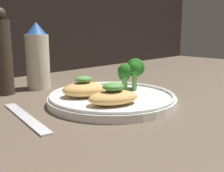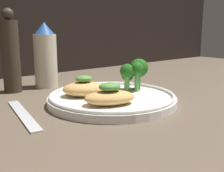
# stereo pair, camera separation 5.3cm
# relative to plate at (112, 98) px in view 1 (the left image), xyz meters

# --- Properties ---
(ground_plane) EXTENTS (1.80, 1.80, 0.01)m
(ground_plane) POSITION_rel_plate_xyz_m (0.00, 0.00, -0.01)
(ground_plane) COLOR brown
(plate) EXTENTS (0.24, 0.24, 0.02)m
(plate) POSITION_rel_plate_xyz_m (0.00, 0.00, 0.00)
(plate) COLOR white
(plate) RESTS_ON ground_plane
(grilled_meat_front) EXTENTS (0.10, 0.08, 0.04)m
(grilled_meat_front) POSITION_rel_plate_xyz_m (-0.04, -0.04, 0.02)
(grilled_meat_front) COLOR tan
(grilled_meat_front) RESTS_ON plate
(grilled_meat_middle) EXTENTS (0.10, 0.09, 0.04)m
(grilled_meat_middle) POSITION_rel_plate_xyz_m (-0.04, 0.04, 0.02)
(grilled_meat_middle) COLOR tan
(grilled_meat_middle) RESTS_ON plate
(broccoli_bunch) EXTENTS (0.07, 0.05, 0.07)m
(broccoli_bunch) POSITION_rel_plate_xyz_m (0.07, 0.01, 0.05)
(broccoli_bunch) COLOR #569942
(broccoli_bunch) RESTS_ON plate
(sauce_bottle) EXTENTS (0.05, 0.05, 0.16)m
(sauce_bottle) POSITION_rel_plate_xyz_m (-0.03, 0.22, 0.06)
(sauce_bottle) COLOR beige
(sauce_bottle) RESTS_ON ground_plane
(pepper_grinder) EXTENTS (0.04, 0.04, 0.18)m
(pepper_grinder) POSITION_rel_plate_xyz_m (-0.11, 0.22, 0.08)
(pepper_grinder) COLOR #382D23
(pepper_grinder) RESTS_ON ground_plane
(fork) EXTENTS (0.05, 0.18, 0.01)m
(fork) POSITION_rel_plate_xyz_m (-0.16, 0.04, -0.01)
(fork) COLOR silver
(fork) RESTS_ON ground_plane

